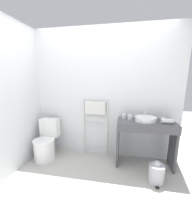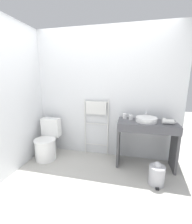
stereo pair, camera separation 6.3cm
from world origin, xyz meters
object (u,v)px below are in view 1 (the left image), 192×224
towel_radiator (95,114)px  sink_basin (146,119)px  trash_bin (156,173)px  hair_dryer (167,121)px  toilet (46,143)px  cup_near_edge (130,117)px  cup_near_wall (124,116)px

towel_radiator → sink_basin: bearing=-12.0°
sink_basin → trash_bin: 0.87m
sink_basin → hair_dryer: 0.34m
toilet → cup_near_edge: (1.58, 0.20, 0.56)m
hair_dryer → trash_bin: size_ratio=0.63×
sink_basin → cup_near_edge: (-0.26, 0.06, 0.00)m
toilet → towel_radiator: bearing=20.1°
cup_near_wall → trash_bin: bearing=-49.2°
toilet → hair_dryer: hair_dryer is taller
toilet → cup_near_wall: size_ratio=8.57×
hair_dryer → cup_near_edge: bearing=168.5°
cup_near_edge → toilet: bearing=-173.0°
towel_radiator → cup_near_wall: (0.56, -0.08, 0.01)m
cup_near_wall → trash_bin: 1.07m
trash_bin → hair_dryer: bearing=65.9°
cup_near_edge → trash_bin: cup_near_edge is taller
cup_near_edge → hair_dryer: 0.61m
toilet → cup_near_wall: cup_near_wall is taller
cup_near_edge → trash_bin: size_ratio=0.24×
toilet → hair_dryer: 2.25m
hair_dryer → trash_bin: bearing=-114.1°
toilet → sink_basin: 1.93m
toilet → sink_basin: size_ratio=2.15×
trash_bin → cup_near_wall: bearing=130.8°
sink_basin → cup_near_wall: cup_near_wall is taller
cup_near_edge → trash_bin: 0.98m
cup_near_wall → cup_near_edge: size_ratio=1.04×
cup_near_wall → hair_dryer: 0.73m
towel_radiator → trash_bin: size_ratio=3.18×
cup_near_wall → hair_dryer: cup_near_wall is taller
towel_radiator → cup_near_wall: 0.56m
cup_near_edge → trash_bin: bearing=-52.6°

